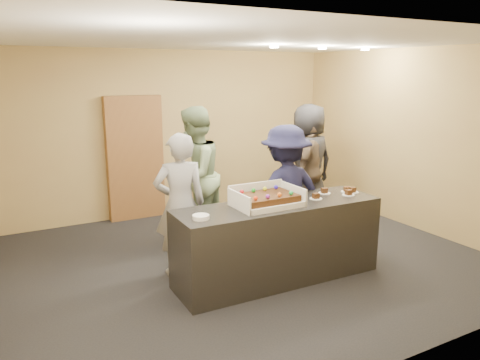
{
  "coord_description": "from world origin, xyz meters",
  "views": [
    {
      "loc": [
        -2.67,
        -4.87,
        2.35
      ],
      "look_at": [
        0.01,
        0.0,
        1.06
      ],
      "focal_mm": 35.0,
      "sensor_mm": 36.0,
      "label": 1
    }
  ],
  "objects_px": {
    "serving_counter": "(278,242)",
    "person_brown_extra": "(310,171)",
    "person_sage_man": "(194,176)",
    "cake_box": "(266,201)",
    "person_dark_suit": "(308,163)",
    "sheet_cake": "(267,197)",
    "person_navy_man": "(285,194)",
    "person_server_grey": "(180,205)",
    "plate_stack": "(201,217)",
    "storage_cabinet": "(135,158)"
  },
  "relations": [
    {
      "from": "serving_counter",
      "to": "person_brown_extra",
      "type": "distance_m",
      "value": 2.29
    },
    {
      "from": "person_sage_man",
      "to": "person_brown_extra",
      "type": "relative_size",
      "value": 1.15
    },
    {
      "from": "serving_counter",
      "to": "cake_box",
      "type": "distance_m",
      "value": 0.52
    },
    {
      "from": "serving_counter",
      "to": "person_sage_man",
      "type": "xyz_separation_m",
      "value": [
        -0.35,
        1.57,
        0.5
      ]
    },
    {
      "from": "person_dark_suit",
      "to": "cake_box",
      "type": "bearing_deg",
      "value": 42.3
    },
    {
      "from": "sheet_cake",
      "to": "person_navy_man",
      "type": "xyz_separation_m",
      "value": [
        0.56,
        0.47,
        -0.14
      ]
    },
    {
      "from": "serving_counter",
      "to": "sheet_cake",
      "type": "height_order",
      "value": "sheet_cake"
    },
    {
      "from": "person_server_grey",
      "to": "person_brown_extra",
      "type": "distance_m",
      "value": 2.68
    },
    {
      "from": "serving_counter",
      "to": "person_server_grey",
      "type": "xyz_separation_m",
      "value": [
        -0.91,
        0.7,
        0.39
      ]
    },
    {
      "from": "person_brown_extra",
      "to": "person_dark_suit",
      "type": "height_order",
      "value": "person_dark_suit"
    },
    {
      "from": "sheet_cake",
      "to": "plate_stack",
      "type": "distance_m",
      "value": 0.85
    },
    {
      "from": "plate_stack",
      "to": "person_dark_suit",
      "type": "distance_m",
      "value": 3.16
    },
    {
      "from": "person_server_grey",
      "to": "sheet_cake",
      "type": "bearing_deg",
      "value": 146.76
    },
    {
      "from": "person_dark_suit",
      "to": "sheet_cake",
      "type": "bearing_deg",
      "value": 42.76
    },
    {
      "from": "person_navy_man",
      "to": "person_dark_suit",
      "type": "xyz_separation_m",
      "value": [
        1.24,
        1.18,
        0.07
      ]
    },
    {
      "from": "cake_box",
      "to": "person_server_grey",
      "type": "distance_m",
      "value": 1.01
    },
    {
      "from": "cake_box",
      "to": "person_navy_man",
      "type": "height_order",
      "value": "person_navy_man"
    },
    {
      "from": "person_sage_man",
      "to": "person_dark_suit",
      "type": "distance_m",
      "value": 2.0
    },
    {
      "from": "cake_box",
      "to": "plate_stack",
      "type": "bearing_deg",
      "value": -172.28
    },
    {
      "from": "serving_counter",
      "to": "person_navy_man",
      "type": "distance_m",
      "value": 0.74
    },
    {
      "from": "cake_box",
      "to": "person_dark_suit",
      "type": "relative_size",
      "value": 0.39
    },
    {
      "from": "serving_counter",
      "to": "cake_box",
      "type": "bearing_deg",
      "value": 171.39
    },
    {
      "from": "storage_cabinet",
      "to": "person_navy_man",
      "type": "distance_m",
      "value": 2.84
    },
    {
      "from": "storage_cabinet",
      "to": "person_dark_suit",
      "type": "distance_m",
      "value": 2.77
    },
    {
      "from": "sheet_cake",
      "to": "person_navy_man",
      "type": "relative_size",
      "value": 0.36
    },
    {
      "from": "plate_stack",
      "to": "person_brown_extra",
      "type": "distance_m",
      "value": 3.1
    },
    {
      "from": "cake_box",
      "to": "person_server_grey",
      "type": "xyz_separation_m",
      "value": [
        -0.75,
        0.67,
        -0.11
      ]
    },
    {
      "from": "person_server_grey",
      "to": "person_navy_man",
      "type": "xyz_separation_m",
      "value": [
        1.32,
        -0.23,
        0.02
      ]
    },
    {
      "from": "cake_box",
      "to": "person_dark_suit",
      "type": "distance_m",
      "value": 2.42
    },
    {
      "from": "cake_box",
      "to": "plate_stack",
      "type": "xyz_separation_m",
      "value": [
        -0.84,
        -0.11,
        -0.03
      ]
    },
    {
      "from": "cake_box",
      "to": "person_brown_extra",
      "type": "relative_size",
      "value": 0.44
    },
    {
      "from": "cake_box",
      "to": "sheet_cake",
      "type": "height_order",
      "value": "cake_box"
    },
    {
      "from": "storage_cabinet",
      "to": "sheet_cake",
      "type": "bearing_deg",
      "value": -79.38
    },
    {
      "from": "serving_counter",
      "to": "cake_box",
      "type": "xyz_separation_m",
      "value": [
        -0.16,
        0.03,
        0.5
      ]
    },
    {
      "from": "person_server_grey",
      "to": "person_sage_man",
      "type": "xyz_separation_m",
      "value": [
        0.56,
        0.87,
        0.11
      ]
    },
    {
      "from": "serving_counter",
      "to": "person_sage_man",
      "type": "height_order",
      "value": "person_sage_man"
    },
    {
      "from": "storage_cabinet",
      "to": "person_brown_extra",
      "type": "bearing_deg",
      "value": -32.38
    },
    {
      "from": "serving_counter",
      "to": "storage_cabinet",
      "type": "height_order",
      "value": "storage_cabinet"
    },
    {
      "from": "serving_counter",
      "to": "sheet_cake",
      "type": "bearing_deg",
      "value": -178.77
    },
    {
      "from": "storage_cabinet",
      "to": "person_navy_man",
      "type": "relative_size",
      "value": 1.15
    },
    {
      "from": "person_sage_man",
      "to": "person_navy_man",
      "type": "distance_m",
      "value": 1.34
    },
    {
      "from": "serving_counter",
      "to": "sheet_cake",
      "type": "xyz_separation_m",
      "value": [
        -0.16,
        0.0,
        0.55
      ]
    },
    {
      "from": "serving_counter",
      "to": "person_navy_man",
      "type": "xyz_separation_m",
      "value": [
        0.41,
        0.47,
        0.41
      ]
    },
    {
      "from": "cake_box",
      "to": "person_brown_extra",
      "type": "distance_m",
      "value": 2.36
    },
    {
      "from": "person_sage_man",
      "to": "person_dark_suit",
      "type": "bearing_deg",
      "value": 143.06
    },
    {
      "from": "person_navy_man",
      "to": "person_brown_extra",
      "type": "bearing_deg",
      "value": -135.81
    },
    {
      "from": "storage_cabinet",
      "to": "cake_box",
      "type": "bearing_deg",
      "value": -79.28
    },
    {
      "from": "cake_box",
      "to": "sheet_cake",
      "type": "xyz_separation_m",
      "value": [
        -0.0,
        -0.03,
        0.05
      ]
    },
    {
      "from": "person_brown_extra",
      "to": "person_server_grey",
      "type": "bearing_deg",
      "value": -14.74
    },
    {
      "from": "person_server_grey",
      "to": "person_navy_man",
      "type": "bearing_deg",
      "value": 179.73
    }
  ]
}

